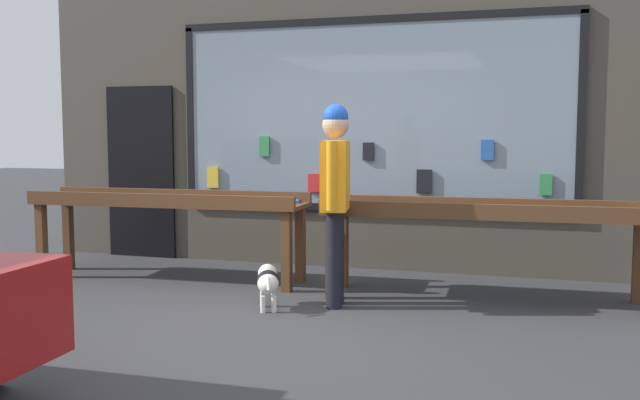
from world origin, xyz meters
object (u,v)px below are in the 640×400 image
Objects in this scene: person_browsing at (335,187)px; small_dog at (268,281)px; display_table_right at (483,220)px; display_table_left at (168,208)px.

person_browsing reaches higher than small_dog.
small_dog is (-1.77, -0.85, -0.51)m from display_table_right.
display_table_right is 1.65× the size of person_browsing.
display_table_right is at bearing -0.01° from display_table_left.
small_dog is at bearing -30.51° from display_table_left.
display_table_right is (3.21, -0.00, -0.00)m from display_table_left.
person_browsing is (1.98, -0.58, 0.31)m from display_table_left.
display_table_left is at bearing 63.37° from person_browsing.
display_table_right is at bearing -87.00° from small_dog.
display_table_left is at bearing 179.99° from display_table_right.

